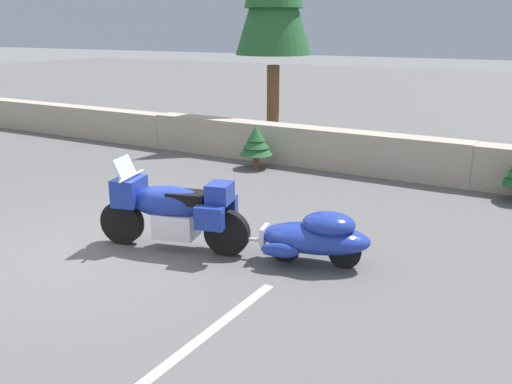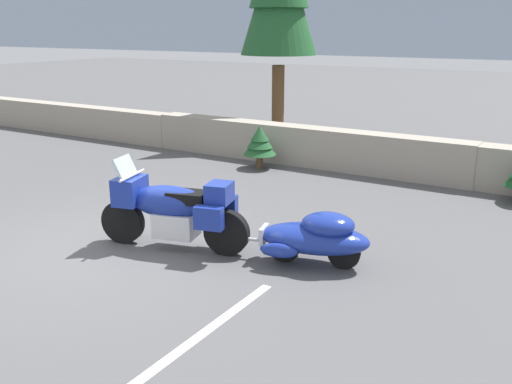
{
  "view_description": "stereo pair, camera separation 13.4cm",
  "coord_description": "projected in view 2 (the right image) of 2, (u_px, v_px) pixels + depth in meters",
  "views": [
    {
      "loc": [
        5.85,
        -5.42,
        3.13
      ],
      "look_at": [
        1.88,
        1.35,
        0.85
      ],
      "focal_mm": 39.88,
      "sensor_mm": 36.0,
      "label": 1
    },
    {
      "loc": [
        5.97,
        -5.35,
        3.13
      ],
      "look_at": [
        1.88,
        1.35,
        0.85
      ],
      "focal_mm": 39.88,
      "sensor_mm": 36.0,
      "label": 2
    }
  ],
  "objects": [
    {
      "name": "touring_motorcycle",
      "position": [
        172.0,
        208.0,
        8.2
      ],
      "size": [
        2.27,
        1.09,
        1.33
      ],
      "color": "black",
      "rests_on": "ground"
    },
    {
      "name": "ground_plane",
      "position": [
        97.0,
        252.0,
        8.24
      ],
      "size": [
        80.0,
        80.0,
        0.0
      ],
      "primitive_type": "plane",
      "color": "#4C4C4F"
    },
    {
      "name": "pine_sapling_near",
      "position": [
        260.0,
        142.0,
        12.95
      ],
      "size": [
        0.76,
        0.76,
        0.99
      ],
      "color": "brown",
      "rests_on": "ground"
    },
    {
      "name": "car_shaped_trailer",
      "position": [
        315.0,
        236.0,
        7.68
      ],
      "size": [
        2.22,
        1.06,
        0.76
      ],
      "color": "black",
      "rests_on": "ground"
    },
    {
      "name": "parking_stripe_marker",
      "position": [
        176.0,
        353.0,
        5.67
      ],
      "size": [
        0.12,
        3.6,
        0.01
      ],
      "primitive_type": "cube",
      "color": "silver",
      "rests_on": "ground"
    },
    {
      "name": "stone_guard_wall",
      "position": [
        310.0,
        147.0,
        13.27
      ],
      "size": [
        24.0,
        0.62,
        0.91
      ],
      "color": "gray",
      "rests_on": "ground"
    }
  ]
}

